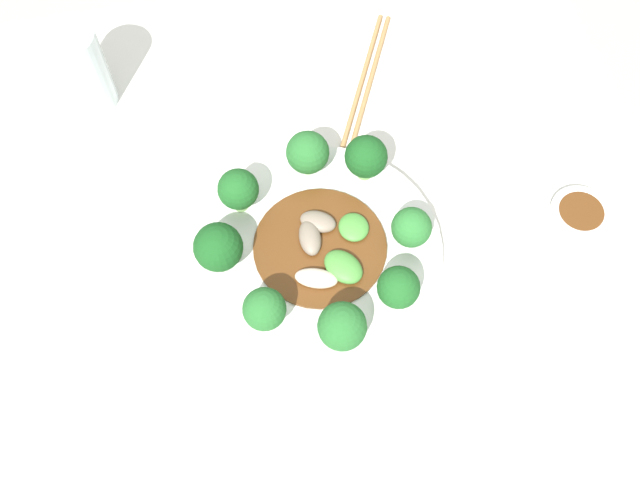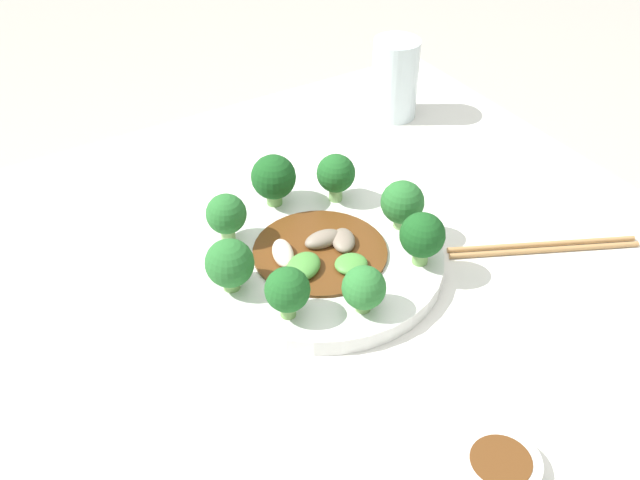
{
  "view_description": "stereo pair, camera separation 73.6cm",
  "coord_description": "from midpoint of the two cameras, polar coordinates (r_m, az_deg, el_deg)",
  "views": [
    {
      "loc": [
        0.4,
        -0.09,
        1.61
      ],
      "look_at": [
        -0.01,
        -0.01,
        0.8
      ],
      "focal_mm": 42.0,
      "sensor_mm": 36.0,
      "label": 1
    },
    {
      "loc": [
        0.36,
        0.6,
        1.37
      ],
      "look_at": [
        -0.01,
        -0.01,
        0.8
      ],
      "focal_mm": 42.0,
      "sensor_mm": 36.0,
      "label": 2
    }
  ],
  "objects": [
    {
      "name": "broccoli_northwest",
      "position": [
        0.85,
        -19.25,
        5.64
      ],
      "size": [
        0.06,
        0.06,
        0.07
      ],
      "color": "#7AAD5B",
      "rests_on": "plate"
    },
    {
      "name": "chopsticks",
      "position": [
        0.99,
        -16.17,
        12.27
      ],
      "size": [
        0.23,
        0.12,
        0.01
      ],
      "color": "#AD7F4C",
      "rests_on": "table"
    },
    {
      "name": "broccoli_west",
      "position": [
        0.88,
        -23.66,
        5.83
      ],
      "size": [
        0.06,
        0.06,
        0.07
      ],
      "color": "#89B76B",
      "rests_on": "plate"
    },
    {
      "name": "plate",
      "position": [
        0.86,
        -23.02,
        -2.4
      ],
      "size": [
        0.31,
        0.31,
        0.02
      ],
      "color": "white",
      "rests_on": "table"
    },
    {
      "name": "table",
      "position": [
        1.2,
        -15.82,
        -10.81
      ],
      "size": [
        0.97,
        0.9,
        0.76
      ],
      "color": "silver",
      "rests_on": "ground_plane"
    },
    {
      "name": "ground_plane",
      "position": [
        1.56,
        -12.31,
        -14.93
      ],
      "size": [
        8.0,
        8.0,
        0.0
      ],
      "primitive_type": "plane",
      "color": "#B7B2A8"
    },
    {
      "name": "broccoli_east",
      "position": [
        0.77,
        -24.14,
        -8.93
      ],
      "size": [
        0.06,
        0.06,
        0.07
      ],
      "color": "#7AAD5B",
      "rests_on": "plate"
    },
    {
      "name": "broccoli_north",
      "position": [
        0.79,
        -16.53,
        -0.37
      ],
      "size": [
        0.05,
        0.05,
        0.06
      ],
      "color": "#7AAD5B",
      "rests_on": "plate"
    },
    {
      "name": "broccoli_southwest",
      "position": [
        0.89,
        -29.48,
        2.6
      ],
      "size": [
        0.05,
        0.05,
        0.07
      ],
      "color": "#89B76B",
      "rests_on": "plate"
    },
    {
      "name": "broccoli_northeast",
      "position": [
        0.76,
        -18.9,
        -5.82
      ],
      "size": [
        0.05,
        0.05,
        0.06
      ],
      "color": "#7AAD5B",
      "rests_on": "plate"
    },
    {
      "name": "sauce_dish",
      "position": [
        0.82,
        0.06,
        0.94
      ],
      "size": [
        0.08,
        0.08,
        0.02
      ],
      "color": "white",
      "rests_on": "table"
    },
    {
      "name": "drinking_glass",
      "position": [
        1.1,
        -37.62,
        10.9
      ],
      "size": [
        0.07,
        0.07,
        0.13
      ],
      "color": "silver",
      "rests_on": "table"
    },
    {
      "name": "broccoli_southeast",
      "position": [
        0.81,
        -29.7,
        -7.14
      ],
      "size": [
        0.05,
        0.05,
        0.07
      ],
      "color": "#89B76B",
      "rests_on": "plate"
    },
    {
      "name": "broccoli_south",
      "position": [
        0.86,
        -31.84,
        -2.03
      ],
      "size": [
        0.06,
        0.06,
        0.07
      ],
      "color": "#7AAD5B",
      "rests_on": "plate"
    },
    {
      "name": "stirfry_center",
      "position": [
        0.84,
        -23.07,
        -2.12
      ],
      "size": [
        0.17,
        0.17,
        0.02
      ],
      "color": "#5B3314",
      "rests_on": "plate"
    }
  ]
}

